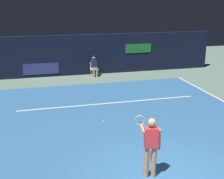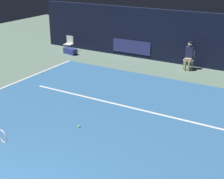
# 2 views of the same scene
# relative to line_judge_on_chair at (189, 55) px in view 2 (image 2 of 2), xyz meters

# --- Properties ---
(ground_plane) EXTENTS (33.72, 33.72, 0.00)m
(ground_plane) POSITION_rel_line_judge_on_chair_xyz_m (-0.30, -7.19, -0.69)
(ground_plane) COLOR slate
(court_surface) EXTENTS (10.90, 10.90, 0.01)m
(court_surface) POSITION_rel_line_judge_on_chair_xyz_m (-0.30, -7.19, -0.68)
(court_surface) COLOR #336699
(court_surface) RESTS_ON ground
(line_service) EXTENTS (8.50, 0.10, 0.01)m
(line_service) POSITION_rel_line_judge_on_chair_xyz_m (-0.30, -5.29, -0.67)
(line_service) COLOR white
(line_service) RESTS_ON court_surface
(back_wall) EXTENTS (17.20, 0.33, 2.60)m
(back_wall) POSITION_rel_line_judge_on_chair_xyz_m (-0.30, 0.72, 0.61)
(back_wall) COLOR black
(back_wall) RESTS_ON ground
(line_judge_on_chair) EXTENTS (0.48, 0.56, 1.32)m
(line_judge_on_chair) POSITION_rel_line_judge_on_chair_xyz_m (0.00, 0.00, 0.00)
(line_judge_on_chair) COLOR white
(line_judge_on_chair) RESTS_ON ground
(courtside_chair_near) EXTENTS (0.49, 0.47, 0.88)m
(courtside_chair_near) POSITION_rel_line_judge_on_chair_xyz_m (-6.86, -0.23, -0.18)
(courtside_chair_near) COLOR white
(courtside_chair_near) RESTS_ON ground
(tennis_ball) EXTENTS (0.07, 0.07, 0.07)m
(tennis_ball) POSITION_rel_line_judge_on_chair_xyz_m (-1.05, -7.38, -0.64)
(tennis_ball) COLOR #CCE033
(tennis_ball) RESTS_ON court_surface
(equipment_bag) EXTENTS (0.89, 0.49, 0.32)m
(equipment_bag) POSITION_rel_line_judge_on_chair_xyz_m (-6.49, -0.63, -0.53)
(equipment_bag) COLOR navy
(equipment_bag) RESTS_ON ground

